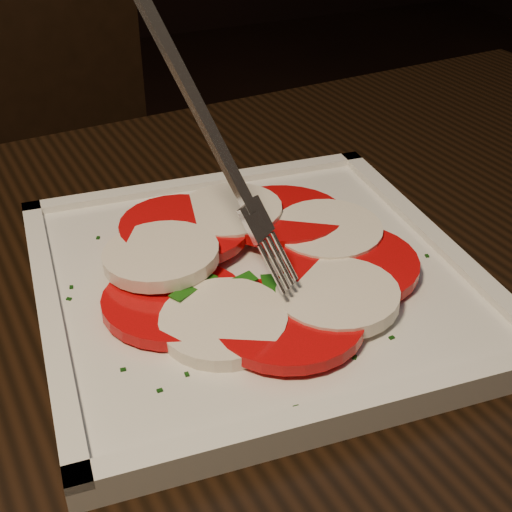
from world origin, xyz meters
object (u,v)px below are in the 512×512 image
object	(u,v)px
table	(267,430)
chair	(44,198)
plate	(256,282)
fork	(199,142)

from	to	relation	value
table	chair	xyz separation A→B (m)	(-0.07, 0.67, -0.12)
table	plate	size ratio (longest dim) A/B	4.04
table	fork	world-z (taller)	fork
plate	fork	world-z (taller)	fork
fork	plate	bearing A→B (deg)	-39.72
plate	table	bearing A→B (deg)	-103.42
chair	plate	xyz separation A→B (m)	(0.08, -0.63, 0.22)
table	fork	size ratio (longest dim) A/B	7.03
table	plate	bearing A→B (deg)	76.58
chair	plate	bearing A→B (deg)	-88.25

